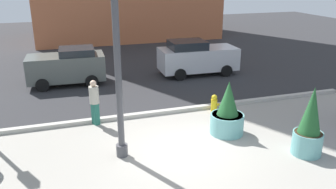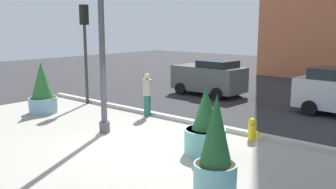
% 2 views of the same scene
% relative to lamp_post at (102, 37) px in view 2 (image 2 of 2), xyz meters
% --- Properties ---
extents(ground_plane, '(60.00, 60.00, 0.00)m').
position_rel_lamp_post_xyz_m(ground_plane, '(1.90, 3.76, -3.26)').
color(ground_plane, '#2D2D30').
extents(plaza_pavement, '(18.00, 10.00, 0.02)m').
position_rel_lamp_post_xyz_m(plaza_pavement, '(1.90, -2.24, -3.26)').
color(plaza_pavement, '#9E998E').
rests_on(plaza_pavement, ground_plane).
extents(curb_strip, '(18.00, 0.24, 0.16)m').
position_rel_lamp_post_xyz_m(curb_strip, '(1.90, 2.88, -3.18)').
color(curb_strip, '#B7B2A8').
rests_on(curb_strip, ground_plane).
extents(lamp_post, '(0.44, 0.44, 6.68)m').
position_rel_lamp_post_xyz_m(lamp_post, '(0.00, 0.00, 0.00)').
color(lamp_post, '#4C4C51').
rests_on(lamp_post, ground_plane).
extents(potted_plant_near_right, '(0.93, 0.93, 2.26)m').
position_rel_lamp_post_xyz_m(potted_plant_near_right, '(5.62, -1.67, -2.29)').
color(potted_plant_near_right, '#6BB2B2').
rests_on(potted_plant_near_right, ground_plane).
extents(potted_plant_mid_plaza, '(1.19, 1.19, 1.97)m').
position_rel_lamp_post_xyz_m(potted_plant_mid_plaza, '(3.88, 0.45, -2.49)').
color(potted_plant_mid_plaza, '#6BB2B2').
rests_on(potted_plant_mid_plaza, ground_plane).
extents(potted_plant_by_pillar, '(1.17, 1.17, 2.15)m').
position_rel_lamp_post_xyz_m(potted_plant_by_pillar, '(-4.27, 0.25, -2.32)').
color(potted_plant_by_pillar, '#7AA8B7').
rests_on(potted_plant_by_pillar, ground_plane).
extents(fire_hydrant, '(0.36, 0.26, 0.75)m').
position_rel_lamp_post_xyz_m(fire_hydrant, '(4.32, 2.45, -2.89)').
color(fire_hydrant, gold).
rests_on(fire_hydrant, ground_plane).
extents(traffic_light_corner, '(0.28, 0.42, 4.57)m').
position_rel_lamp_post_xyz_m(traffic_light_corner, '(-4.39, 2.65, -0.16)').
color(traffic_light_corner, '#333833').
rests_on(traffic_light_corner, ground_plane).
extents(car_curb_west, '(3.87, 2.11, 1.88)m').
position_rel_lamp_post_xyz_m(car_curb_west, '(-1.24, 8.19, -2.30)').
color(car_curb_west, '#565B56').
rests_on(car_curb_west, ground_plane).
extents(pedestrian_by_curb, '(0.48, 0.48, 1.76)m').
position_rel_lamp_post_xyz_m(pedestrian_by_curb, '(-0.50, 2.67, -2.27)').
color(pedestrian_by_curb, '#236656').
rests_on(pedestrian_by_curb, ground_plane).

